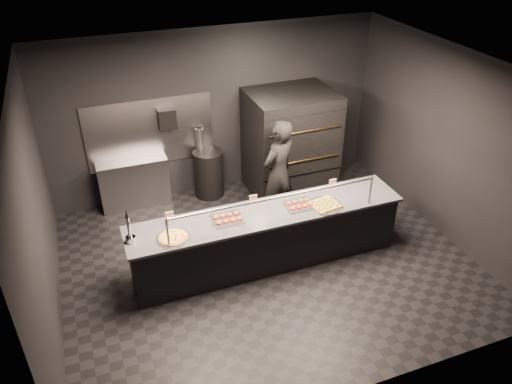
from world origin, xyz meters
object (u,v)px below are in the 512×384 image
at_px(service_counter, 267,237).
at_px(slider_tray_a, 228,219).
at_px(fire_extinguisher, 200,140).
at_px(trash_bin, 209,173).
at_px(worker, 278,173).
at_px(towel_dispenser, 167,119).
at_px(beer_tap, 130,232).
at_px(square_pizza, 325,205).
at_px(round_pizza, 173,238).
at_px(prep_shelf, 134,184).
at_px(pizza_oven, 290,142).
at_px(slider_tray_b, 300,205).

bearing_deg(service_counter, slider_tray_a, 179.60).
height_order(fire_extinguisher, trash_bin, fire_extinguisher).
bearing_deg(worker, towel_dispenser, -69.58).
xyz_separation_m(towel_dispenser, beer_tap, (-1.05, -2.41, -0.48)).
relative_size(fire_extinguisher, trash_bin, 0.57).
bearing_deg(square_pizza, beer_tap, 177.32).
bearing_deg(round_pizza, prep_shelf, 94.37).
distance_m(beer_tap, worker, 2.74).
bearing_deg(worker, slider_tray_a, 13.35).
bearing_deg(towel_dispenser, pizza_oven, -13.14).
relative_size(towel_dispenser, slider_tray_b, 0.80).
relative_size(pizza_oven, round_pizza, 4.17).
height_order(slider_tray_a, trash_bin, slider_tray_a).
xyz_separation_m(prep_shelf, towel_dispenser, (0.70, 0.07, 1.10)).
bearing_deg(square_pizza, round_pizza, -179.95).
bearing_deg(towel_dispenser, trash_bin, -15.32).
xyz_separation_m(prep_shelf, slider_tray_a, (1.00, -2.32, 0.50)).
distance_m(towel_dispenser, fire_extinguisher, 0.74).
xyz_separation_m(pizza_oven, round_pizza, (-2.61, -2.05, -0.03)).
xyz_separation_m(beer_tap, worker, (2.54, 1.02, -0.14)).
distance_m(towel_dispenser, slider_tray_b, 2.85).
distance_m(prep_shelf, round_pizza, 2.52).
bearing_deg(pizza_oven, fire_extinguisher, 162.11).
relative_size(slider_tray_b, worker, 0.24).
distance_m(service_counter, beer_tap, 2.04).
relative_size(prep_shelf, square_pizza, 2.36).
relative_size(beer_tap, trash_bin, 0.58).
bearing_deg(round_pizza, slider_tray_b, 3.79).
bearing_deg(square_pizza, prep_shelf, 134.79).
bearing_deg(fire_extinguisher, slider_tray_a, -95.96).
relative_size(pizza_oven, towel_dispenser, 5.46).
bearing_deg(slider_tray_b, pizza_oven, 69.99).
bearing_deg(towel_dispenser, beer_tap, -113.57).
xyz_separation_m(towel_dispenser, trash_bin, (0.63, -0.17, -1.11)).
xyz_separation_m(service_counter, worker, (0.59, 1.00, 0.46)).
distance_m(service_counter, towel_dispenser, 2.78).
distance_m(towel_dispenser, trash_bin, 1.29).
bearing_deg(round_pizza, worker, 29.84).
height_order(towel_dispenser, round_pizza, towel_dispenser).
relative_size(pizza_oven, fire_extinguisher, 3.78).
height_order(beer_tap, round_pizza, beer_tap).
bearing_deg(pizza_oven, prep_shelf, 171.46).
xyz_separation_m(trash_bin, worker, (0.86, -1.22, 0.48)).
height_order(prep_shelf, towel_dispenser, towel_dispenser).
bearing_deg(towel_dispenser, worker, -43.05).
relative_size(towel_dispenser, worker, 0.19).
bearing_deg(prep_shelf, towel_dispenser, 5.71).
height_order(prep_shelf, trash_bin, prep_shelf).
bearing_deg(fire_extinguisher, square_pizza, -64.78).
height_order(towel_dispenser, square_pizza, towel_dispenser).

